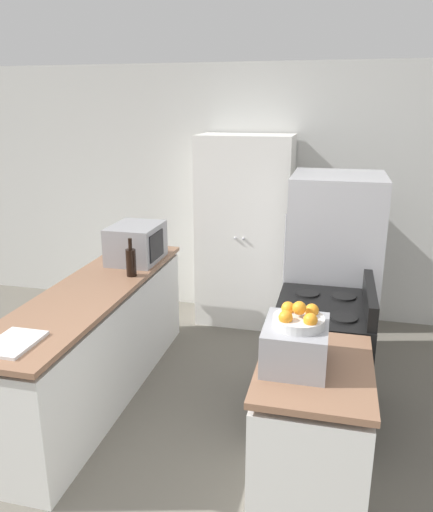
{
  "coord_description": "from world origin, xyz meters",
  "views": [
    {
      "loc": [
        0.89,
        -1.86,
        2.2
      ],
      "look_at": [
        0.0,
        1.8,
        1.05
      ],
      "focal_mm": 35.0,
      "sensor_mm": 36.0,
      "label": 1
    }
  ],
  "objects_px": {
    "toaster_oven": "(295,345)",
    "refrigerator": "(332,275)",
    "wine_bottle": "(131,262)",
    "fruit_bowl": "(299,318)",
    "pantry_cabinet": "(245,231)",
    "microwave": "(136,243)",
    "stove": "(321,363)"
  },
  "relations": [
    {
      "from": "wine_bottle",
      "to": "fruit_bowl",
      "type": "bearing_deg",
      "value": -38.96
    },
    {
      "from": "refrigerator",
      "to": "wine_bottle",
      "type": "bearing_deg",
      "value": -160.56
    },
    {
      "from": "toaster_oven",
      "to": "refrigerator",
      "type": "bearing_deg",
      "value": 84.19
    },
    {
      "from": "microwave",
      "to": "wine_bottle",
      "type": "height_order",
      "value": "microwave"
    },
    {
      "from": "pantry_cabinet",
      "to": "microwave",
      "type": "bearing_deg",
      "value": -128.72
    },
    {
      "from": "fruit_bowl",
      "to": "stove",
      "type": "bearing_deg",
      "value": 82.35
    },
    {
      "from": "pantry_cabinet",
      "to": "microwave",
      "type": "xyz_separation_m",
      "value": [
        -0.78,
        -0.97,
        0.09
      ]
    },
    {
      "from": "wine_bottle",
      "to": "toaster_oven",
      "type": "relative_size",
      "value": 0.78
    },
    {
      "from": "toaster_oven",
      "to": "fruit_bowl",
      "type": "relative_size",
      "value": 1.5
    },
    {
      "from": "pantry_cabinet",
      "to": "microwave",
      "type": "distance_m",
      "value": 1.24
    },
    {
      "from": "wine_bottle",
      "to": "toaster_oven",
      "type": "xyz_separation_m",
      "value": [
        1.39,
        -1.12,
        -0.0
      ]
    },
    {
      "from": "pantry_cabinet",
      "to": "fruit_bowl",
      "type": "relative_size",
      "value": 7.28
    },
    {
      "from": "toaster_oven",
      "to": "fruit_bowl",
      "type": "distance_m",
      "value": 0.16
    },
    {
      "from": "toaster_oven",
      "to": "fruit_bowl",
      "type": "bearing_deg",
      "value": -46.12
    },
    {
      "from": "stove",
      "to": "pantry_cabinet",
      "type": "bearing_deg",
      "value": 117.79
    },
    {
      "from": "stove",
      "to": "refrigerator",
      "type": "height_order",
      "value": "refrigerator"
    },
    {
      "from": "microwave",
      "to": "toaster_oven",
      "type": "relative_size",
      "value": 1.29
    },
    {
      "from": "microwave",
      "to": "pantry_cabinet",
      "type": "bearing_deg",
      "value": 51.28
    },
    {
      "from": "pantry_cabinet",
      "to": "wine_bottle",
      "type": "distance_m",
      "value": 1.51
    },
    {
      "from": "refrigerator",
      "to": "stove",
      "type": "bearing_deg",
      "value": -92.85
    },
    {
      "from": "pantry_cabinet",
      "to": "stove",
      "type": "distance_m",
      "value": 1.9
    },
    {
      "from": "refrigerator",
      "to": "microwave",
      "type": "xyz_separation_m",
      "value": [
        -1.67,
        -0.16,
        0.21
      ]
    },
    {
      "from": "refrigerator",
      "to": "toaster_oven",
      "type": "xyz_separation_m",
      "value": [
        -0.17,
        -1.67,
        0.17
      ]
    },
    {
      "from": "pantry_cabinet",
      "to": "stove",
      "type": "relative_size",
      "value": 1.83
    },
    {
      "from": "wine_bottle",
      "to": "fruit_bowl",
      "type": "xyz_separation_m",
      "value": [
        1.4,
        -1.13,
        0.15
      ]
    },
    {
      "from": "toaster_oven",
      "to": "fruit_bowl",
      "type": "xyz_separation_m",
      "value": [
        0.01,
        -0.01,
        0.16
      ]
    },
    {
      "from": "stove",
      "to": "wine_bottle",
      "type": "height_order",
      "value": "wine_bottle"
    },
    {
      "from": "wine_bottle",
      "to": "toaster_oven",
      "type": "distance_m",
      "value": 1.78
    },
    {
      "from": "stove",
      "to": "microwave",
      "type": "xyz_separation_m",
      "value": [
        -1.63,
        0.65,
        0.6
      ]
    },
    {
      "from": "refrigerator",
      "to": "toaster_oven",
      "type": "relative_size",
      "value": 4.22
    },
    {
      "from": "wine_bottle",
      "to": "fruit_bowl",
      "type": "relative_size",
      "value": 1.17
    },
    {
      "from": "pantry_cabinet",
      "to": "stove",
      "type": "height_order",
      "value": "pantry_cabinet"
    }
  ]
}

